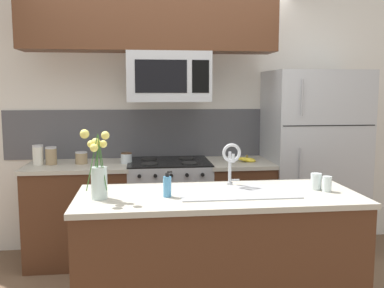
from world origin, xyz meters
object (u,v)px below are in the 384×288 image
banana_bunch (247,160)px  sink_faucet (231,159)px  storage_jar_medium (51,156)px  drinking_glass (316,181)px  stove_range (169,209)px  storage_jar_tall (38,155)px  dish_soap_bottle (167,186)px  flower_vase (98,175)px  refrigerator (312,162)px  storage_jar_short (81,158)px  microwave (168,77)px  storage_jar_squat (126,158)px  spare_glass (327,184)px

banana_bunch → sink_faucet: 1.07m
storage_jar_medium → sink_faucet: sink_faucet is taller
drinking_glass → sink_faucet: bearing=163.7°
stove_range → storage_jar_tall: 1.30m
dish_soap_bottle → flower_vase: 0.43m
drinking_glass → banana_bunch: bearing=99.3°
storage_jar_tall → banana_bunch: (1.92, -0.08, -0.07)m
refrigerator → storage_jar_short: size_ratio=15.98×
storage_jar_medium → banana_bunch: size_ratio=0.86×
stove_range → sink_faucet: size_ratio=3.04×
sink_faucet → dish_soap_bottle: size_ratio=1.85×
microwave → dish_soap_bottle: size_ratio=4.51×
banana_bunch → storage_jar_medium: bearing=177.6°
storage_jar_medium → flower_vase: bearing=-67.4°
dish_soap_bottle → storage_jar_medium: bearing=126.5°
sink_faucet → storage_jar_short: bearing=137.3°
stove_range → storage_jar_short: 0.95m
storage_jar_short → drinking_glass: size_ratio=0.99×
stove_range → storage_jar_tall: storage_jar_tall is taller
storage_jar_medium → storage_jar_short: 0.27m
storage_jar_squat → dish_soap_bottle: bearing=-77.1°
storage_jar_tall → spare_glass: storage_jar_tall is taller
refrigerator → sink_faucet: (-1.04, -1.08, 0.23)m
spare_glass → banana_bunch: bearing=101.0°
storage_jar_tall → storage_jar_short: 0.38m
microwave → flower_vase: 1.52m
sink_faucet → banana_bunch: bearing=69.8°
storage_jar_tall → storage_jar_medium: (0.12, -0.00, -0.01)m
drinking_glass → spare_glass: drinking_glass is taller
storage_jar_squat → dish_soap_bottle: 1.33m
storage_jar_short → storage_jar_squat: bearing=-4.0°
storage_jar_short → spare_glass: bearing=-36.4°
drinking_glass → spare_glass: (0.05, -0.07, -0.00)m
storage_jar_tall → storage_jar_short: (0.38, 0.00, -0.03)m
refrigerator → spare_glass: bearing=-108.5°
stove_range → banana_bunch: 0.87m
microwave → refrigerator: size_ratio=0.42×
stove_range → flower_vase: (-0.52, -1.30, 0.60)m
stove_range → dish_soap_bottle: dish_soap_bottle is taller
storage_jar_squat → dish_soap_bottle: dish_soap_bottle is taller
banana_bunch → storage_jar_tall: bearing=177.6°
storage_jar_tall → sink_faucet: size_ratio=0.59×
storage_jar_tall → drinking_glass: bearing=-30.4°
storage_jar_medium → drinking_glass: (1.99, -1.23, -0.03)m
banana_bunch → drinking_glass: (0.19, -1.16, 0.03)m
storage_jar_short → sink_faucet: 1.60m
banana_bunch → stove_range: bearing=175.2°
sink_faucet → dish_soap_bottle: sink_faucet is taller
microwave → sink_faucet: 1.25m
stove_range → storage_jar_short: (-0.80, 0.02, 0.50)m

